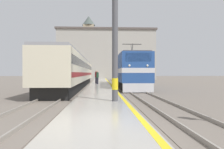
# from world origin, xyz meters

# --- Properties ---
(ground_plane) EXTENTS (200.00, 200.00, 0.00)m
(ground_plane) POSITION_xyz_m (0.00, 30.00, 0.00)
(ground_plane) COLOR #70665B
(platform) EXTENTS (2.93, 140.00, 0.34)m
(platform) POSITION_xyz_m (0.00, 25.00, 0.17)
(platform) COLOR #ADA89E
(platform) RESTS_ON ground
(rail_track_near) EXTENTS (2.84, 140.00, 0.16)m
(rail_track_near) POSITION_xyz_m (3.35, 25.00, 0.03)
(rail_track_near) COLOR #70665B
(rail_track_near) RESTS_ON ground
(rail_track_far) EXTENTS (2.84, 140.00, 0.16)m
(rail_track_far) POSITION_xyz_m (-3.25, 25.00, 0.03)
(rail_track_far) COLOR #70665B
(rail_track_far) RESTS_ON ground
(locomotive_train) EXTENTS (2.92, 16.09, 4.89)m
(locomotive_train) POSITION_xyz_m (3.35, 20.51, 2.00)
(locomotive_train) COLOR black
(locomotive_train) RESTS_ON ground
(passenger_train) EXTENTS (2.92, 30.13, 3.71)m
(passenger_train) POSITION_xyz_m (-3.25, 22.08, 2.01)
(passenger_train) COLOR black
(passenger_train) RESTS_ON ground
(catenary_mast) EXTENTS (2.88, 0.33, 7.57)m
(catenary_mast) POSITION_xyz_m (0.86, 4.91, 4.06)
(catenary_mast) COLOR #4C4C51
(catenary_mast) RESTS_ON platform
(person_on_platform) EXTENTS (0.34, 0.34, 1.85)m
(person_on_platform) POSITION_xyz_m (-0.64, 25.38, 1.32)
(person_on_platform) COLOR #23232D
(person_on_platform) RESTS_ON platform
(second_waiting_passenger) EXTENTS (0.34, 0.34, 1.78)m
(second_waiting_passenger) POSITION_xyz_m (-0.40, 22.99, 1.28)
(second_waiting_passenger) COLOR #23232D
(second_waiting_passenger) RESTS_ON platform
(clock_tower) EXTENTS (4.37, 4.37, 21.15)m
(clock_tower) POSITION_xyz_m (-4.02, 67.81, 11.28)
(clock_tower) COLOR tan
(clock_tower) RESTS_ON ground
(station_building) EXTENTS (27.25, 8.63, 13.99)m
(station_building) POSITION_xyz_m (1.62, 55.47, 7.02)
(station_building) COLOR #A8A399
(station_building) RESTS_ON ground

